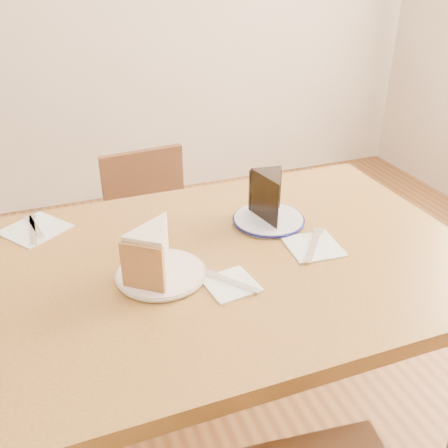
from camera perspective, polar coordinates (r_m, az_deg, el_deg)
The scene contains 13 objects.
table at distance 1.24m, azimuth 0.09°, elevation -7.57°, with size 1.20×0.80×0.75m.
chair_far at distance 1.91m, azimuth -7.66°, elevation -2.12°, with size 0.40×0.40×0.74m.
plate_cream at distance 1.13m, azimuth -7.19°, elevation -5.67°, with size 0.19×0.19×0.01m, color white.
plate_navy at distance 1.34m, azimuth 5.10°, elevation 0.50°, with size 0.18×0.18×0.01m, color white.
carrot_cake at distance 1.10m, azimuth -7.72°, elevation -3.05°, with size 0.09×0.13×0.10m, color beige, non-canonical shape.
chocolate_cake at distance 1.30m, azimuth 5.45°, elevation 2.77°, with size 0.08×0.12×0.11m, color black, non-canonical shape.
napkin_cream at distance 1.09m, azimuth 0.79°, elevation -6.91°, with size 0.11×0.11×0.00m, color white.
napkin_navy at distance 1.24m, azimuth 10.18°, elevation -2.55°, with size 0.13×0.13×0.00m, color white.
napkin_spare at distance 1.39m, azimuth -20.78°, elevation -0.58°, with size 0.14×0.14×0.00m, color white.
fork_cream at distance 1.09m, azimuth 0.89°, elevation -6.60°, with size 0.01×0.14×0.00m, color silver.
knife_navy at distance 1.24m, azimuth 10.20°, elevation -2.37°, with size 0.02×0.17×0.00m, color silver.
fork_spare at distance 1.39m, azimuth -20.84°, elevation -0.23°, with size 0.01×0.14×0.00m, color silver.
knife_spare at distance 1.38m, azimuth -21.03°, elevation -0.60°, with size 0.01×0.16×0.00m, color silver.
Camera 1 is at (-0.35, -0.93, 1.39)m, focal length 40.00 mm.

